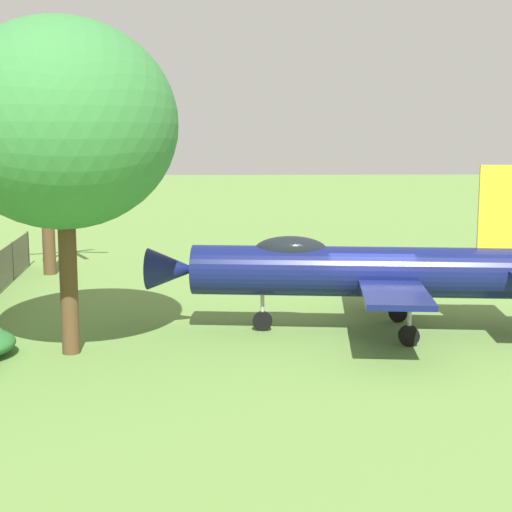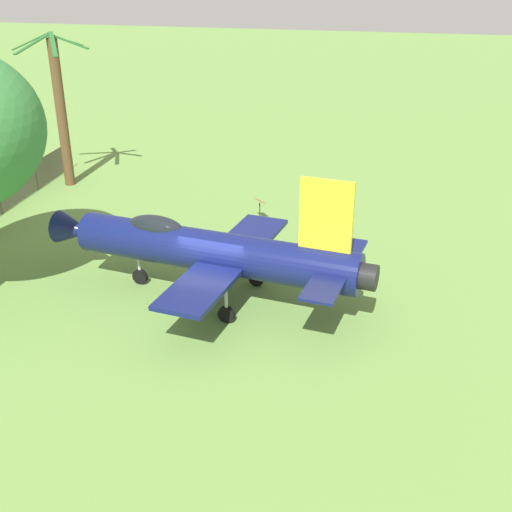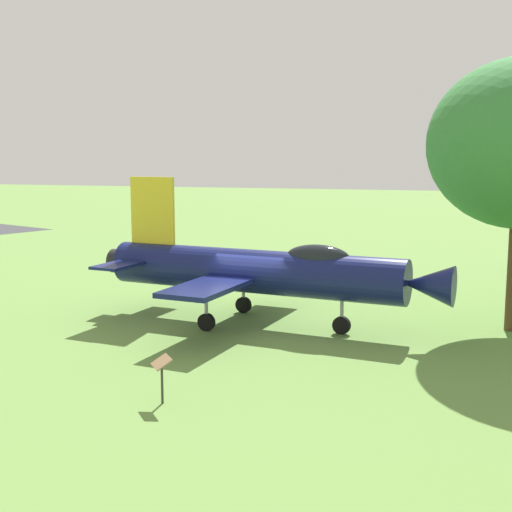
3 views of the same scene
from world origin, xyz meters
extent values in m
plane|color=#668E42|center=(0.00, 0.00, 0.00)|extent=(200.00, 200.00, 0.00)
cylinder|color=#111951|center=(0.00, 0.00, 1.88)|extent=(10.79, 2.68, 1.51)
cone|color=#111951|center=(-5.91, 0.65, 1.88)|extent=(1.73, 1.45, 1.28)
cylinder|color=black|center=(5.56, -0.61, 1.88)|extent=(0.70, 0.97, 0.91)
ellipsoid|color=black|center=(-2.34, 0.26, 2.52)|extent=(2.29, 1.14, 0.84)
cube|color=yellow|center=(4.04, -0.45, 3.86)|extent=(1.80, 0.34, 2.45)
cube|color=#111951|center=(0.26, -2.50, 1.69)|extent=(2.13, 3.58, 0.16)
cube|color=#111951|center=(0.80, 2.38, 1.69)|extent=(2.13, 3.58, 0.16)
cube|color=#111951|center=(4.28, -2.14, 2.03)|extent=(1.29, 1.91, 0.10)
cube|color=#111951|center=(4.64, 1.15, 2.03)|extent=(1.29, 1.91, 0.10)
cylinder|color=#A5A8AD|center=(-3.19, 0.35, 1.02)|extent=(0.12, 0.12, 1.43)
cylinder|color=black|center=(-3.19, 0.35, 0.30)|extent=(0.62, 0.24, 0.60)
cylinder|color=#A5A8AD|center=(0.90, -1.56, 1.02)|extent=(0.12, 0.12, 1.43)
cylinder|color=black|center=(0.90, -1.56, 0.30)|extent=(0.62, 0.24, 0.60)
cylinder|color=#A5A8AD|center=(1.22, 1.33, 1.02)|extent=(0.12, 0.12, 1.43)
cylinder|color=black|center=(1.22, 1.33, 0.30)|extent=(0.62, 0.24, 0.60)
cylinder|color=#333333|center=(-0.32, 7.87, 0.45)|extent=(0.06, 0.06, 0.90)
cube|color=olive|center=(-0.32, 7.87, 1.02)|extent=(0.69, 0.71, 0.25)
camera|label=1|loc=(-4.20, -22.54, 5.87)|focal=53.73mm
camera|label=2|loc=(6.68, -19.59, 11.39)|focal=44.27mm
camera|label=3|loc=(-7.11, 21.55, 5.78)|focal=46.70mm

